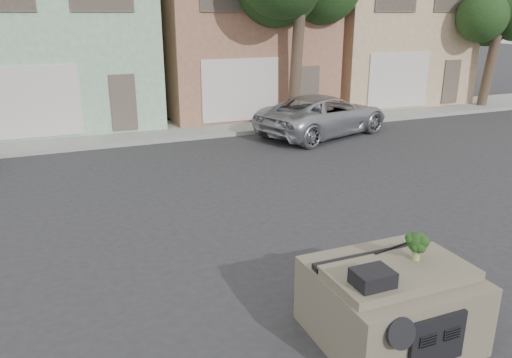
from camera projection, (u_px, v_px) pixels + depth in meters
ground_plane at (291, 247)px, 9.61m from camera, size 120.00×120.00×0.00m
sidewalk at (168, 131)px, 18.79m from camera, size 40.00×3.00×0.15m
townhouse_mint at (53, 27)px, 19.86m from camera, size 7.20×8.20×7.55m
townhouse_tan at (230, 25)px, 22.58m from camera, size 7.20×8.20×7.55m
townhouse_beige at (369, 24)px, 25.30m from camera, size 7.20×8.20×7.55m
silver_pickup at (323, 135)px, 18.54m from camera, size 5.84×4.02×1.48m
tree_near at (297, 14)px, 18.67m from camera, size 4.40×4.00×8.50m
tree_far at (493, 43)px, 22.70m from camera, size 3.20×3.00×6.00m
car_dashboard at (390, 300)px, 6.80m from camera, size 2.00×1.80×1.12m
instrument_hump at (373, 278)px, 6.08m from camera, size 0.48×0.38×0.20m
wiper_arm at (393, 248)px, 7.06m from camera, size 0.69×0.15×0.02m
broccoli at (417, 246)px, 6.68m from camera, size 0.46×0.46×0.40m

